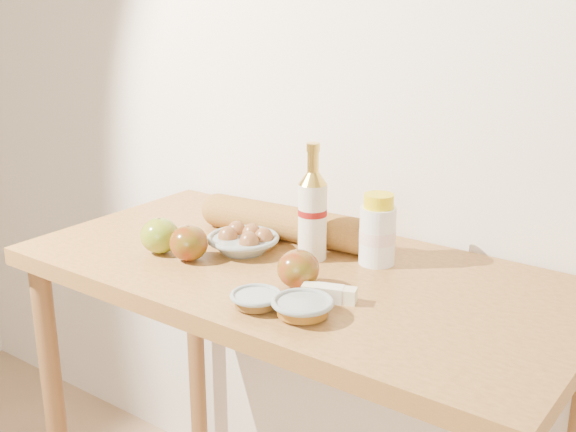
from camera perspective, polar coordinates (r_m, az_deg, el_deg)
The scene contains 12 objects.
back_wall at distance 1.70m, azimuth 7.36°, elevation 12.06°, with size 3.50×0.02×2.60m, color silver.
table at distance 1.57m, azimuth 0.65°, elevation -8.18°, with size 1.20×0.60×0.90m.
bourbon_bottle at distance 1.54m, azimuth 1.94°, elevation 0.26°, with size 0.08×0.08×0.26m.
cream_bottle at distance 1.53m, azimuth 7.09°, elevation -1.24°, with size 0.09×0.09×0.15m.
egg_bowl at distance 1.61m, azimuth -3.49°, elevation -1.99°, with size 0.16×0.16×0.06m.
baguette at distance 1.67m, azimuth 0.12°, elevation -0.59°, with size 0.49×0.13×0.08m.
apple_yellowgreen at distance 1.61m, azimuth -10.09°, elevation -1.53°, with size 0.09×0.09×0.08m.
apple_redgreen_front at distance 1.56m, azimuth -7.85°, elevation -2.13°, with size 0.11×0.11×0.08m.
apple_redgreen_right at distance 1.41m, azimuth 0.81°, elevation -4.20°, with size 0.10×0.10×0.08m.
sugar_bowl at distance 1.34m, azimuth -2.54°, elevation -6.61°, with size 0.12×0.12×0.03m.
syrup_bowl at distance 1.30m, azimuth 1.16°, elevation -7.22°, with size 0.14×0.14×0.03m.
butter_stick at distance 1.36m, azimuth 3.27°, elevation -6.14°, with size 0.11×0.06×0.03m.
Camera 1 is at (0.82, 0.03, 1.47)m, focal length 45.00 mm.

